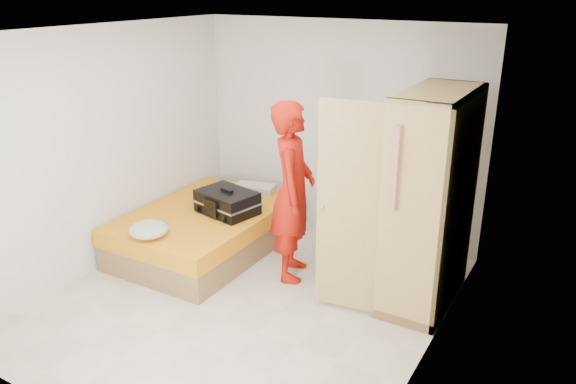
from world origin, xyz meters
The scene contains 7 objects.
room centered at (0.00, 0.00, 1.30)m, with size 4.00×4.02×2.60m.
bed centered at (-1.05, 0.65, 0.25)m, with size 1.42×2.02×0.50m.
wardrobe centered at (1.45, 0.85, 1.00)m, with size 1.17×1.26×2.10m.
person centered at (0.12, 0.68, 0.95)m, with size 0.70×0.46×1.91m, color #B70F0B.
suitcase centered at (-0.79, 0.76, 0.63)m, with size 0.76×0.62×0.29m.
round_cushion centered at (-1.11, -0.17, 0.58)m, with size 0.41×0.41×0.16m, color beige.
pillow centered at (-0.89, 1.50, 0.55)m, with size 0.50×0.25×0.09m, color beige.
Camera 1 is at (2.80, -4.05, 2.98)m, focal length 35.00 mm.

